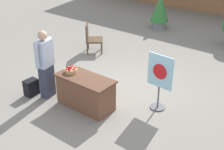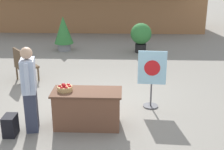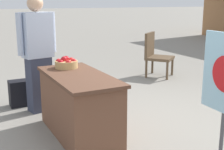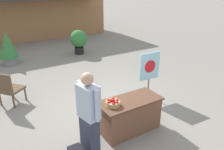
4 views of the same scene
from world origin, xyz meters
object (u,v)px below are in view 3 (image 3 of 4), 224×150
at_px(display_table, 79,105).
at_px(patio_chair, 155,53).
at_px(apple_basket, 66,63).
at_px(person_visitor, 38,54).
at_px(backpack, 20,93).

height_order(display_table, patio_chair, patio_chair).
xyz_separation_m(apple_basket, person_visitor, (-0.66, -0.22, 0.05)).
xyz_separation_m(person_visitor, patio_chair, (-1.07, 2.89, -0.37)).
xyz_separation_m(display_table, patio_chair, (-2.18, 2.67, 0.13)).
bearing_deg(display_table, backpack, -163.12).
height_order(apple_basket, patio_chair, patio_chair).
relative_size(apple_basket, backpack, 0.73).
bearing_deg(patio_chair, display_table, -89.85).
height_order(apple_basket, backpack, apple_basket).
distance_m(display_table, apple_basket, 0.64).
bearing_deg(backpack, display_table, 16.88).
bearing_deg(backpack, patio_chair, 102.52).
distance_m(person_visitor, backpack, 0.82).
height_order(person_visitor, backpack, person_visitor).
relative_size(display_table, person_visitor, 0.82).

